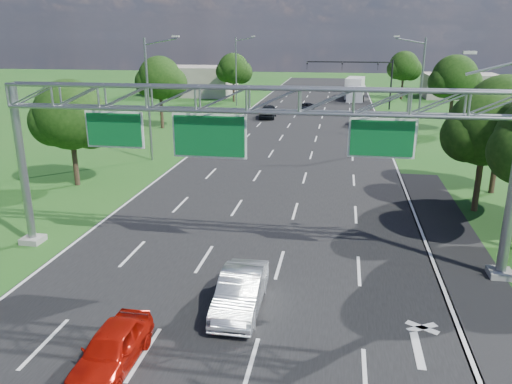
% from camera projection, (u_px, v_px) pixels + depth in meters
% --- Properties ---
extents(ground, '(220.00, 220.00, 0.00)m').
position_uv_depth(ground, '(286.00, 166.00, 40.73)').
color(ground, '#1D5419').
rests_on(ground, ground).
extents(road, '(18.00, 180.00, 0.02)m').
position_uv_depth(road, '(286.00, 166.00, 40.73)').
color(road, black).
rests_on(road, ground).
extents(road_flare, '(3.00, 30.00, 0.02)m').
position_uv_depth(road_flare, '(459.00, 256.00, 24.03)').
color(road_flare, black).
rests_on(road_flare, ground).
extents(sign_gantry, '(23.50, 1.00, 9.56)m').
position_uv_depth(sign_gantry, '(250.00, 114.00, 21.68)').
color(sign_gantry, gray).
rests_on(sign_gantry, ground).
extents(traffic_signal, '(12.21, 0.24, 7.00)m').
position_uv_depth(traffic_signal, '(367.00, 72.00, 70.89)').
color(traffic_signal, black).
rests_on(traffic_signal, ground).
extents(streetlight_l_near, '(2.97, 0.22, 10.16)m').
position_uv_depth(streetlight_l_near, '(150.00, 94.00, 40.89)').
color(streetlight_l_near, gray).
rests_on(streetlight_l_near, ground).
extents(streetlight_l_far, '(2.97, 0.22, 10.16)m').
position_uv_depth(streetlight_l_far, '(237.00, 68.00, 73.80)').
color(streetlight_l_far, gray).
rests_on(streetlight_l_far, ground).
extents(streetlight_r_mid, '(2.97, 0.22, 10.16)m').
position_uv_depth(streetlight_r_mid, '(419.00, 87.00, 46.64)').
color(streetlight_r_mid, gray).
rests_on(streetlight_r_mid, ground).
extents(tree_verge_la, '(5.76, 4.80, 7.40)m').
position_uv_depth(tree_verge_la, '(72.00, 118.00, 34.07)').
color(tree_verge_la, '#2D2116').
rests_on(tree_verge_la, ground).
extents(tree_verge_lb, '(5.76, 4.80, 8.06)m').
position_uv_depth(tree_verge_lb, '(161.00, 80.00, 55.82)').
color(tree_verge_lb, '#2D2116').
rests_on(tree_verge_lb, ground).
extents(tree_verge_lc, '(5.76, 4.80, 7.62)m').
position_uv_depth(tree_verge_lc, '(234.00, 70.00, 78.98)').
color(tree_verge_lc, '#2D2116').
rests_on(tree_verge_lc, ground).
extents(tree_verge_rd, '(5.76, 4.80, 8.28)m').
position_uv_depth(tree_verge_rd, '(455.00, 80.00, 53.41)').
color(tree_verge_rd, '#2D2116').
rests_on(tree_verge_rd, ground).
extents(tree_verge_re, '(5.76, 4.80, 7.84)m').
position_uv_depth(tree_verge_re, '(404.00, 67.00, 82.08)').
color(tree_verge_re, '#2D2116').
rests_on(tree_verge_re, ground).
extents(building_left, '(14.00, 10.00, 5.00)m').
position_uv_depth(building_left, '(194.00, 81.00, 88.68)').
color(building_left, gray).
rests_on(building_left, ground).
extents(building_right, '(12.00, 9.00, 4.00)m').
position_uv_depth(building_right, '(460.00, 86.00, 85.16)').
color(building_right, gray).
rests_on(building_right, ground).
extents(red_coupe, '(1.59, 3.92, 1.33)m').
position_uv_depth(red_coupe, '(112.00, 348.00, 15.79)').
color(red_coupe, '#BC1408').
rests_on(red_coupe, ground).
extents(silver_sedan, '(1.64, 4.57, 1.50)m').
position_uv_depth(silver_sedan, '(240.00, 291.00, 19.14)').
color(silver_sedan, silver).
rests_on(silver_sedan, ground).
extents(car_queue_b, '(1.94, 3.97, 1.09)m').
position_uv_depth(car_queue_b, '(307.00, 107.00, 70.36)').
color(car_queue_b, black).
rests_on(car_queue_b, ground).
extents(car_queue_c, '(2.17, 4.94, 1.66)m').
position_uv_depth(car_queue_c, '(268.00, 112.00, 64.15)').
color(car_queue_c, black).
rests_on(car_queue_c, ground).
extents(car_queue_d, '(1.62, 4.61, 1.52)m').
position_uv_depth(car_queue_d, '(362.00, 120.00, 58.48)').
color(car_queue_d, silver).
rests_on(car_queue_d, ground).
extents(box_truck, '(3.44, 9.47, 3.49)m').
position_uv_depth(box_truck, '(355.00, 89.00, 82.96)').
color(box_truck, silver).
rests_on(box_truck, ground).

